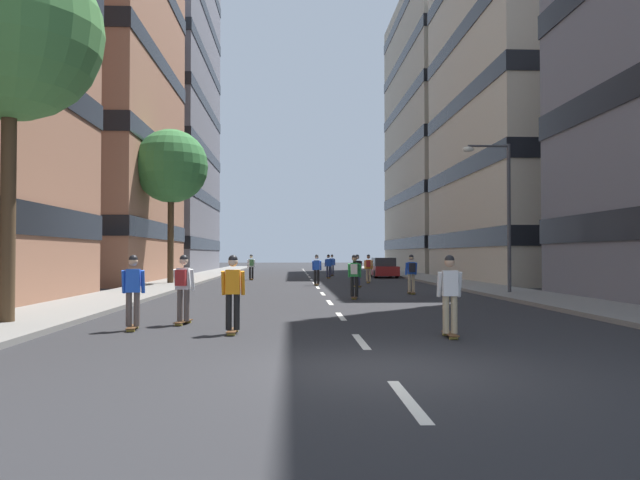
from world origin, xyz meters
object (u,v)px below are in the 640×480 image
object	(u,v)px
skater_8	(133,288)
skater_4	(233,290)
skater_6	(358,268)
skater_2	(450,292)
skater_1	(183,285)
skater_10	(332,264)
skater_11	(317,268)
skater_3	(354,274)
street_tree_mid	(10,31)
street_tree_near	(171,167)
skater_0	(368,267)
skater_9	(251,265)
streetlamp_right	(501,201)
skater_7	(328,265)
skater_5	(411,272)
parked_car_near	(383,268)

from	to	relation	value
skater_8	skater_4	bearing A→B (deg)	-17.57
skater_6	skater_2	bearing A→B (deg)	-90.58
skater_1	skater_4	distance (m)	2.35
skater_10	skater_11	world-z (taller)	same
skater_3	skater_4	distance (m)	11.11
skater_2	skater_3	distance (m)	11.28
street_tree_mid	skater_10	distance (m)	36.95
skater_3	street_tree_near	bearing A→B (deg)	130.21
skater_0	skater_9	size ratio (longest dim) A/B	1.00
skater_0	skater_4	distance (m)	24.51
street_tree_near	skater_2	world-z (taller)	street_tree_near
skater_6	skater_11	xyz separation A→B (m)	(-2.15, 1.82, -0.03)
street_tree_near	skater_8	bearing A→B (deg)	-81.18
streetlamp_right	skater_7	xyz separation A→B (m)	(-6.40, 18.83, -3.15)
skater_6	skater_7	xyz separation A→B (m)	(-0.85, 12.00, -0.03)
skater_5	skater_7	xyz separation A→B (m)	(-2.63, 17.93, -0.03)
skater_2	street_tree_near	bearing A→B (deg)	114.80
skater_1	street_tree_near	bearing A→B (deg)	102.04
skater_3	skater_11	xyz separation A→B (m)	(-1.06, 10.52, -0.03)
skater_3	skater_10	xyz separation A→B (m)	(0.86, 25.96, -0.03)
parked_car_near	street_tree_near	bearing A→B (deg)	-142.25
skater_2	skater_8	world-z (taller)	same
skater_1	skater_5	bearing A→B (deg)	54.27
skater_2	skater_10	bearing A→B (deg)	90.03
skater_0	skater_8	world-z (taller)	same
skater_0	skater_11	distance (m)	4.36
skater_9	skater_1	bearing A→B (deg)	-89.98
parked_car_near	street_tree_mid	bearing A→B (deg)	-114.38
streetlamp_right	skater_0	bearing A→B (deg)	110.84
skater_0	skater_3	xyz separation A→B (m)	(-2.28, -13.32, 0.00)
skater_4	skater_5	bearing A→B (deg)	63.02
street_tree_mid	skater_8	distance (m)	7.17
streetlamp_right	skater_9	world-z (taller)	streetlamp_right
skater_11	skater_2	bearing A→B (deg)	-84.88
street_tree_mid	streetlamp_right	world-z (taller)	street_tree_mid
skater_3	skater_5	xyz separation A→B (m)	(2.86, 2.77, 0.00)
street_tree_near	skater_4	size ratio (longest dim) A/B	5.01
street_tree_mid	skater_5	world-z (taller)	street_tree_mid
skater_2	skater_7	xyz separation A→B (m)	(-0.65, 31.95, 0.00)
skater_7	skater_10	size ratio (longest dim) A/B	1.00
skater_2	skater_6	xyz separation A→B (m)	(0.20, 19.94, 0.03)
street_tree_near	skater_11	world-z (taller)	street_tree_near
streetlamp_right	skater_2	size ratio (longest dim) A/B	3.65
skater_1	skater_8	world-z (taller)	same
skater_5	skater_6	size ratio (longest dim) A/B	1.00
skater_8	skater_10	distance (m)	36.32
skater_4	skater_0	bearing A→B (deg)	75.52
skater_4	skater_10	world-z (taller)	same
parked_car_near	skater_8	size ratio (longest dim) A/B	2.47
skater_6	skater_9	size ratio (longest dim) A/B	1.00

